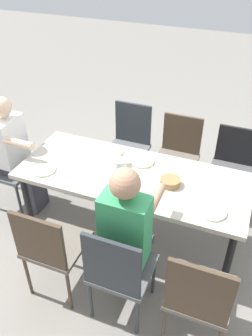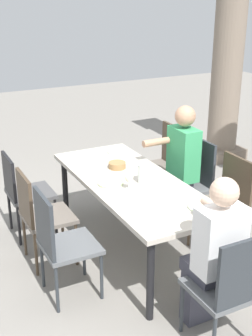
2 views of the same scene
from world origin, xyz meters
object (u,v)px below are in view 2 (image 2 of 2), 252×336
Objects in this scene: diner_woman_green at (213,252)px; water_pitcher at (144,175)px; chair_east_south at (60,240)px; chair_west_north at (164,160)px; plate_0 at (118,152)px; dining_table at (132,187)px; chair_west_south at (23,189)px; plate_1 at (111,183)px; chair_east_north at (226,198)px; plate_2 at (202,207)px; bread_basket at (117,165)px; chair_mid_south at (39,212)px; diner_man_white at (178,165)px; wine_glass_1 at (129,178)px; stone_column_near at (228,61)px; chair_mid_north at (192,179)px; chair_head_east at (230,285)px.

diner_woman_green is 7.19× the size of water_pitcher.
chair_west_north is at bearing 124.49° from chair_east_south.
diner_woman_green reaches higher than plate_0.
dining_table is 1.16m from chair_west_south.
dining_table is 2.31× the size of chair_west_south.
plate_0 and plate_1 have the same top height.
chair_west_south is at bearing -134.25° from water_pitcher.
water_pitcher is at bearing -109.39° from chair_east_north.
plate_0 is at bearing 173.58° from diner_woman_green.
plate_2 is 0.69m from water_pitcher.
bread_basket is at bearing 145.58° from plate_1.
chair_mid_south is 0.57m from chair_east_south.
chair_east_north is at bearing 55.34° from chair_west_south.
chair_west_south is (-0.79, -0.83, -0.17)m from dining_table.
diner_man_white reaches higher than wine_glass_1.
dining_table is at bearing 75.73° from chair_mid_south.
wine_glass_1 reaches higher than plate_0.
chair_east_south is 5.56× the size of bread_basket.
dining_table is 1.16m from chair_west_north.
plate_0 is at bearing 169.83° from water_pitcher.
wine_glass_1 is at bearing -44.79° from chair_west_north.
diner_man_white is at bearing 157.32° from plate_2.
water_pitcher is (0.88, 0.90, 0.32)m from chair_west_south.
dining_table is 1.23m from diner_woman_green.
plate_1 is (-0.37, 0.62, 0.23)m from chair_east_south.
chair_east_south reaches higher than plate_2.
chair_west_north is at bearing -58.81° from stone_column_near.
diner_woman_green reaches higher than chair_east_south.
chair_mid_north is at bearing 0.07° from chair_west_north.
bread_basket is (0.45, 0.85, 0.27)m from chair_west_south.
plate_2 is (2.54, -2.23, -0.68)m from stone_column_near.
dining_table is 0.69× the size of stone_column_near.
stone_column_near reaches higher than water_pitcher.
chair_east_north reaches higher than bread_basket.
diner_man_white is at bearing 158.73° from chair_head_east.
chair_west_north reaches higher than chair_east_north.
chair_west_north is 2.19m from diner_woman_green.
chair_mid_south is 0.97× the size of chair_east_north.
stone_column_near is 3.29m from plate_1.
chair_mid_south is at bearing -104.27° from dining_table.
chair_west_south is 1.24m from wine_glass_1.
chair_mid_south is at bearing -108.80° from chair_east_north.
chair_east_north is at bearing 124.37° from plate_2.
diner_man_white is at bearing 156.10° from diner_woman_green.
chair_east_south reaches higher than chair_west_south.
chair_west_south is at bearing -90.00° from chair_west_north.
chair_mid_north is 1.00× the size of chair_east_south.
chair_west_north is 4.28× the size of plate_2.
diner_man_white reaches higher than plate_1.
chair_east_south is (0.57, -0.00, 0.01)m from chair_mid_south.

